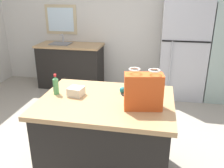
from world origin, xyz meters
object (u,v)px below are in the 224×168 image
(refrigerator, at_px, (183,50))
(bottle, at_px, (56,85))
(small_box, at_px, (76,91))
(ear_defenders, at_px, (128,92))
(shopping_bag, at_px, (143,91))
(kitchen_island, at_px, (107,138))
(tall_cabinet, at_px, (222,41))

(refrigerator, bearing_deg, bottle, -121.20)
(refrigerator, xyz_separation_m, small_box, (-1.24, -2.40, 0.05))
(small_box, xyz_separation_m, ear_defenders, (0.52, 0.13, -0.02))
(shopping_bag, distance_m, ear_defenders, 0.37)
(shopping_bag, xyz_separation_m, small_box, (-0.68, 0.16, -0.12))
(shopping_bag, bearing_deg, refrigerator, 77.75)
(kitchen_island, height_order, shopping_bag, shopping_bag)
(refrigerator, xyz_separation_m, ear_defenders, (-0.72, -2.27, 0.03))
(kitchen_island, distance_m, bottle, 0.76)
(tall_cabinet, relative_size, small_box, 14.98)
(small_box, relative_size, ear_defenders, 0.74)
(tall_cabinet, xyz_separation_m, small_box, (-1.89, -2.40, -0.13))
(kitchen_island, height_order, ear_defenders, ear_defenders)
(small_box, bearing_deg, tall_cabinet, 51.78)
(tall_cabinet, height_order, small_box, tall_cabinet)
(refrigerator, bearing_deg, kitchen_island, -110.65)
(kitchen_island, distance_m, small_box, 0.59)
(bottle, bearing_deg, refrigerator, 58.80)
(refrigerator, bearing_deg, ear_defenders, -107.69)
(shopping_bag, bearing_deg, kitchen_island, 161.48)
(shopping_bag, xyz_separation_m, bottle, (-0.90, 0.16, -0.07))
(refrigerator, xyz_separation_m, shopping_bag, (-0.56, -2.56, 0.17))
(small_box, bearing_deg, shopping_bag, -13.07)
(tall_cabinet, bearing_deg, bottle, -131.26)
(bottle, bearing_deg, tall_cabinet, 48.74)
(kitchen_island, relative_size, tall_cabinet, 0.61)
(shopping_bag, height_order, ear_defenders, shopping_bag)
(bottle, bearing_deg, small_box, -0.45)
(refrigerator, relative_size, tall_cabinet, 0.83)
(kitchen_island, bearing_deg, shopping_bag, -18.52)
(shopping_bag, relative_size, small_box, 2.58)
(tall_cabinet, distance_m, shopping_bag, 2.83)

